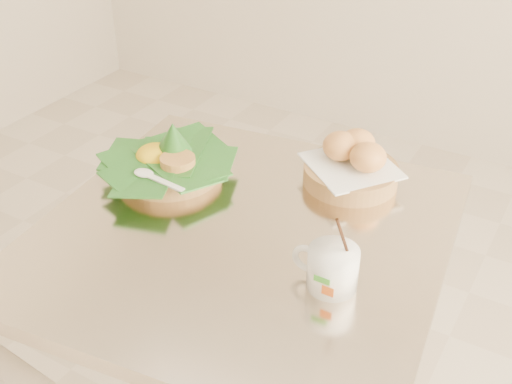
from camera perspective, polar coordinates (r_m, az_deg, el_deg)
The scene contains 4 objects.
cafe_table at distance 1.28m, azimuth -1.11°, elevation -11.38°, with size 0.78×0.78×0.75m.
rice_basket at distance 1.29m, azimuth -7.75°, elevation 2.89°, with size 0.26×0.26×0.13m.
bread_basket at distance 1.27m, azimuth 8.55°, elevation 2.46°, with size 0.22×0.22×0.10m.
coffee_mug at distance 1.01m, azimuth 6.73°, elevation -6.62°, with size 0.11×0.08×0.14m.
Camera 1 is at (0.64, -0.82, 1.43)m, focal length 45.00 mm.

